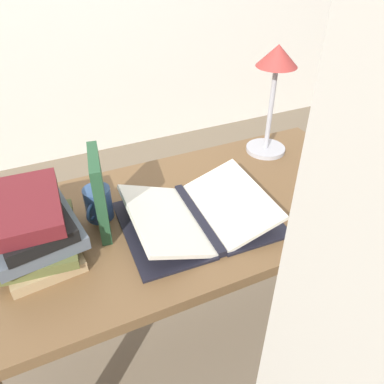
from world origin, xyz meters
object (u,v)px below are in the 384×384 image
object	(u,v)px
coffee_mug	(98,204)
book_stack_tall	(33,229)
reading_lamp	(275,78)
book_standing_upright	(100,193)
open_book	(198,214)

from	to	relation	value
coffee_mug	book_stack_tall	bearing A→B (deg)	-157.44
reading_lamp	coffee_mug	distance (m)	0.74
book_stack_tall	book_standing_upright	distance (m)	0.19
book_standing_upright	reading_lamp	bearing A→B (deg)	24.56
open_book	reading_lamp	world-z (taller)	reading_lamp
book_stack_tall	book_standing_upright	bearing A→B (deg)	9.00
book_stack_tall	reading_lamp	distance (m)	0.92
open_book	book_standing_upright	xyz separation A→B (m)	(-0.26, 0.09, 0.10)
book_standing_upright	reading_lamp	distance (m)	0.73
open_book	coffee_mug	xyz separation A→B (m)	(-0.26, 0.14, 0.03)
book_standing_upright	book_stack_tall	bearing A→B (deg)	-161.26
open_book	book_standing_upright	world-z (taller)	book_standing_upright
coffee_mug	open_book	bearing A→B (deg)	-27.37
reading_lamp	coffee_mug	world-z (taller)	reading_lamp
book_standing_upright	reading_lamp	size ratio (longest dim) A/B	0.59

